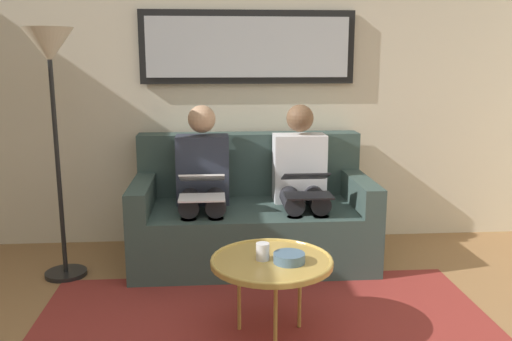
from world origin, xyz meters
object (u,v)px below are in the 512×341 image
(laptop_black, at_px, (307,185))
(couch, at_px, (252,216))
(cup, at_px, (263,252))
(bowl, at_px, (289,258))
(coffee_table, at_px, (272,262))
(framed_mirror, at_px, (248,47))
(standing_lamp, at_px, (51,74))
(laptop_white, at_px, (202,186))
(person_right, at_px, (203,181))
(person_left, at_px, (301,179))

(laptop_black, bearing_deg, couch, -41.00)
(cup, height_order, bowl, cup)
(coffee_table, bearing_deg, cup, -2.03)
(couch, bearing_deg, laptop_black, 139.00)
(coffee_table, bearing_deg, framed_mirror, -89.30)
(coffee_table, xyz_separation_m, cup, (0.05, -0.00, 0.06))
(standing_lamp, bearing_deg, laptop_black, 178.51)
(couch, distance_m, laptop_white, 0.56)
(couch, bearing_deg, coffee_table, 90.92)
(person_right, bearing_deg, person_left, 180.00)
(person_right, bearing_deg, coffee_table, 108.13)
(cup, bearing_deg, person_right, -74.00)
(framed_mirror, bearing_deg, bowl, 93.63)
(coffee_table, bearing_deg, couch, -89.08)
(couch, relative_size, person_right, 1.50)
(cup, bearing_deg, standing_lamp, -36.63)
(laptop_black, height_order, standing_lamp, standing_lamp)
(framed_mirror, relative_size, laptop_white, 4.74)
(person_left, distance_m, person_right, 0.71)
(cup, distance_m, laptop_black, 0.99)
(cup, relative_size, person_right, 0.08)
(framed_mirror, distance_m, cup, 1.92)
(bowl, xyz_separation_m, person_right, (0.46, -1.20, 0.14))
(couch, bearing_deg, standing_lamp, 11.57)
(coffee_table, distance_m, cup, 0.07)
(person_left, bearing_deg, laptop_white, 18.57)
(person_left, xyz_separation_m, laptop_white, (0.71, 0.24, 0.02))
(framed_mirror, bearing_deg, person_right, 52.05)
(framed_mirror, height_order, cup, framed_mirror)
(couch, relative_size, laptop_white, 4.89)
(bowl, relative_size, person_left, 0.14)
(standing_lamp, bearing_deg, person_right, -168.13)
(coffee_table, xyz_separation_m, bowl, (-0.09, 0.05, 0.04))
(couch, distance_m, bowl, 1.28)
(couch, xyz_separation_m, coffee_table, (-0.02, 1.22, 0.12))
(framed_mirror, distance_m, bowl, 1.98)
(laptop_black, relative_size, standing_lamp, 0.20)
(laptop_white, bearing_deg, cup, 109.92)
(cup, distance_m, bowl, 0.14)
(framed_mirror, distance_m, person_right, 1.11)
(coffee_table, distance_m, laptop_white, 1.00)
(couch, xyz_separation_m, person_right, (0.36, 0.07, 0.29))
(coffee_table, height_order, cup, cup)
(laptop_white, bearing_deg, bowl, 115.76)
(person_left, distance_m, standing_lamp, 1.84)
(couch, relative_size, laptop_black, 5.04)
(laptop_white, bearing_deg, person_right, -90.00)
(couch, xyz_separation_m, bowl, (-0.10, 1.26, 0.15))
(standing_lamp, bearing_deg, couch, -168.43)
(person_left, distance_m, laptop_white, 0.75)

